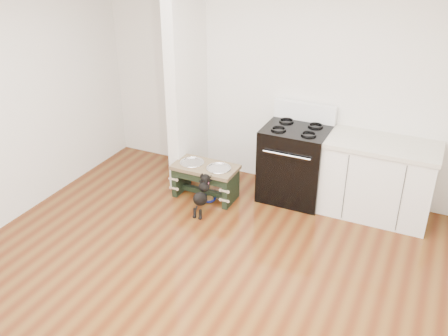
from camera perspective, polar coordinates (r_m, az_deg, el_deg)
ground at (r=4.76m, az=-3.57°, el=-14.53°), size 5.00×5.00×0.00m
room_shell at (r=3.87m, az=-4.25°, el=3.68°), size 5.00×5.00×5.00m
partition_wall at (r=6.23m, az=-4.28°, el=10.19°), size 0.15×0.80×2.70m
oven_range at (r=6.08m, az=8.10°, el=0.70°), size 0.76×0.69×1.14m
cabinet_run at (r=5.94m, az=17.15°, el=-1.25°), size 1.24×0.64×0.91m
dog_feeder at (r=6.09m, az=-2.16°, el=-0.80°), size 0.78×0.42×0.45m
puppy at (r=5.78m, az=-2.55°, el=-2.97°), size 0.14×0.40×0.48m
floor_bowl at (r=6.13m, az=-1.74°, el=-3.57°), size 0.20×0.20×0.06m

